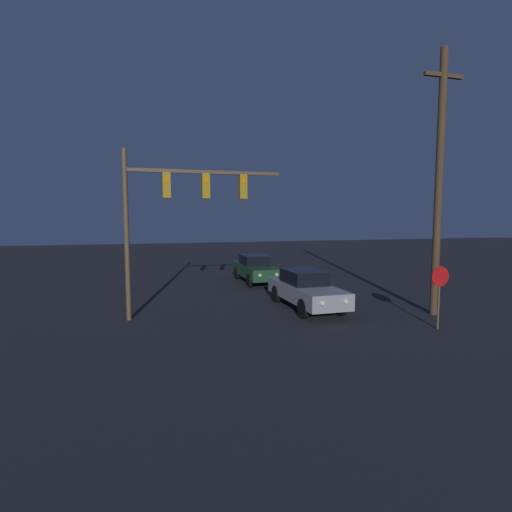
{
  "coord_description": "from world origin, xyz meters",
  "views": [
    {
      "loc": [
        -4.24,
        1.77,
        3.65
      ],
      "look_at": [
        0.0,
        16.43,
        2.18
      ],
      "focal_mm": 28.0,
      "sensor_mm": 36.0,
      "label": 1
    }
  ],
  "objects_px": {
    "car_near": "(306,289)",
    "car_far": "(255,268)",
    "traffic_signal_mast": "(175,203)",
    "utility_pole": "(439,181)",
    "stop_sign": "(440,286)"
  },
  "relations": [
    {
      "from": "car_far",
      "to": "car_near",
      "type": "bearing_deg",
      "value": 91.37
    },
    {
      "from": "car_near",
      "to": "car_far",
      "type": "bearing_deg",
      "value": -89.39
    },
    {
      "from": "car_near",
      "to": "utility_pole",
      "type": "bearing_deg",
      "value": 151.57
    },
    {
      "from": "traffic_signal_mast",
      "to": "stop_sign",
      "type": "distance_m",
      "value": 9.45
    },
    {
      "from": "car_near",
      "to": "stop_sign",
      "type": "xyz_separation_m",
      "value": [
        2.98,
        -4.0,
        0.65
      ]
    },
    {
      "from": "car_far",
      "to": "traffic_signal_mast",
      "type": "distance_m",
      "value": 9.1
    },
    {
      "from": "car_near",
      "to": "car_far",
      "type": "xyz_separation_m",
      "value": [
        -0.12,
        6.88,
        0.0
      ]
    },
    {
      "from": "traffic_signal_mast",
      "to": "car_far",
      "type": "bearing_deg",
      "value": 53.89
    },
    {
      "from": "car_near",
      "to": "traffic_signal_mast",
      "type": "xyz_separation_m",
      "value": [
        -5.1,
        0.06,
        3.39
      ]
    },
    {
      "from": "car_far",
      "to": "utility_pole",
      "type": "height_order",
      "value": "utility_pole"
    },
    {
      "from": "car_far",
      "to": "traffic_signal_mast",
      "type": "relative_size",
      "value": 0.81
    },
    {
      "from": "car_far",
      "to": "traffic_signal_mast",
      "type": "bearing_deg",
      "value": 54.24
    },
    {
      "from": "traffic_signal_mast",
      "to": "utility_pole",
      "type": "height_order",
      "value": "utility_pole"
    },
    {
      "from": "car_near",
      "to": "stop_sign",
      "type": "distance_m",
      "value": 5.03
    },
    {
      "from": "traffic_signal_mast",
      "to": "utility_pole",
      "type": "relative_size",
      "value": 0.62
    }
  ]
}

